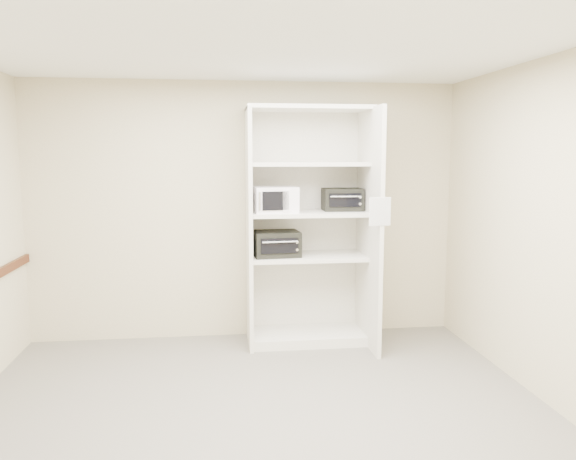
{
  "coord_description": "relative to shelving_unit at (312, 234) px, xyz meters",
  "views": [
    {
      "loc": [
        -0.29,
        -3.93,
        1.94
      ],
      "look_at": [
        0.38,
        1.39,
        1.22
      ],
      "focal_mm": 35.0,
      "sensor_mm": 36.0,
      "label": 1
    }
  ],
  "objects": [
    {
      "name": "microwave",
      "position": [
        -0.39,
        -0.06,
        0.37
      ],
      "size": [
        0.46,
        0.36,
        0.26
      ],
      "primitive_type": "cube",
      "rotation": [
        0.0,
        0.0,
        0.1
      ],
      "color": "white",
      "rests_on": "shelving_unit"
    },
    {
      "name": "wall_front",
      "position": [
        -0.67,
        -3.7,
        0.22
      ],
      "size": [
        4.5,
        0.02,
        2.7
      ],
      "primitive_type": "cube",
      "color": "beige",
      "rests_on": "ground"
    },
    {
      "name": "wall_right",
      "position": [
        1.58,
        -1.7,
        0.22
      ],
      "size": [
        0.02,
        4.0,
        2.7
      ],
      "primitive_type": "cube",
      "color": "beige",
      "rests_on": "ground"
    },
    {
      "name": "shelving_unit",
      "position": [
        0.0,
        0.0,
        0.0
      ],
      "size": [
        1.24,
        0.92,
        2.42
      ],
      "color": "beige",
      "rests_on": "floor"
    },
    {
      "name": "toaster_oven_upper",
      "position": [
        0.32,
        0.04,
        0.35
      ],
      "size": [
        0.41,
        0.31,
        0.23
      ],
      "primitive_type": "cube",
      "rotation": [
        0.0,
        0.0,
        -0.03
      ],
      "color": "black",
      "rests_on": "shelving_unit"
    },
    {
      "name": "wall_back",
      "position": [
        -0.67,
        0.3,
        0.22
      ],
      "size": [
        4.5,
        0.02,
        2.7
      ],
      "primitive_type": "cube",
      "color": "beige",
      "rests_on": "ground"
    },
    {
      "name": "paper_sign",
      "position": [
        0.53,
        -0.63,
        0.29
      ],
      "size": [
        0.2,
        0.02,
        0.26
      ],
      "primitive_type": "cube",
      "rotation": [
        0.0,
        0.0,
        0.07
      ],
      "color": "white",
      "rests_on": "shelving_unit"
    },
    {
      "name": "toaster_oven_lower",
      "position": [
        -0.37,
        -0.04,
        -0.08
      ],
      "size": [
        0.49,
        0.38,
        0.25
      ],
      "primitive_type": "cube",
      "rotation": [
        0.0,
        0.0,
        0.09
      ],
      "color": "black",
      "rests_on": "shelving_unit"
    },
    {
      "name": "ceiling",
      "position": [
        -0.67,
        -1.7,
        1.57
      ],
      "size": [
        4.5,
        4.0,
        0.01
      ],
      "primitive_type": "cube",
      "color": "white"
    },
    {
      "name": "floor",
      "position": [
        -0.67,
        -1.7,
        -1.13
      ],
      "size": [
        4.5,
        4.0,
        0.01
      ],
      "primitive_type": "cube",
      "color": "#605C53",
      "rests_on": "ground"
    }
  ]
}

